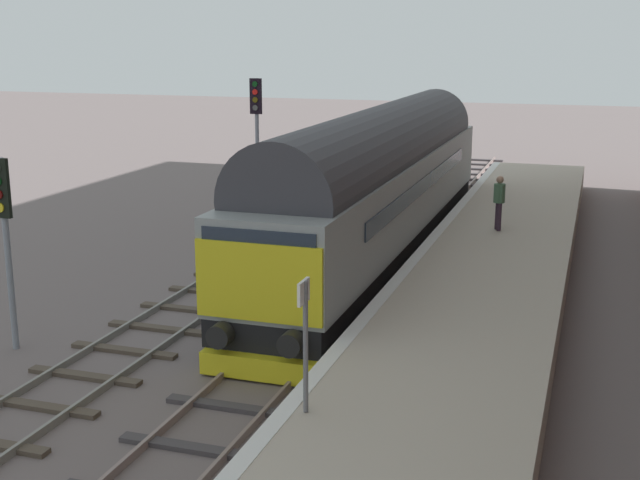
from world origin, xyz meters
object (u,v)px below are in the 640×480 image
Objects in this scene: signal_post_mid at (4,226)px; platform_number_sign at (305,326)px; diesel_locomotive at (379,181)px; signal_post_far at (257,129)px; waiting_passenger at (499,198)px.

signal_post_mid is 1.99× the size of platform_number_sign.
diesel_locomotive reaches higher than signal_post_mid.
signal_post_far reaches higher than waiting_passenger.
platform_number_sign is 1.30× the size of waiting_passenger.
signal_post_far is 9.86m from waiting_passenger.
platform_number_sign is (2.06, -12.67, -0.08)m from diesel_locomotive.
diesel_locomotive reaches higher than waiting_passenger.
waiting_passenger is at bearing -20.22° from signal_post_far.
diesel_locomotive is 11.85× the size of waiting_passenger.
signal_post_mid is 0.81× the size of signal_post_far.
signal_post_mid is 14.08m from signal_post_far.
signal_post_far is (0.00, 14.07, 0.60)m from signal_post_mid.
diesel_locomotive is at bearing 59.15° from signal_post_mid.
platform_number_sign is at bearing -80.75° from diesel_locomotive.
signal_post_far is 18.84m from platform_number_sign.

